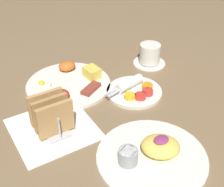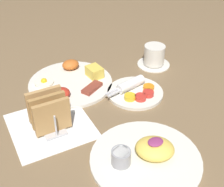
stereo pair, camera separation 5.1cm
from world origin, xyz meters
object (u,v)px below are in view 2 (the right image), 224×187
plate_breakfast (72,81)px  plate_foreground (146,156)px  plate_condiments (135,91)px  toast_rack (49,112)px  coffee_cup (154,56)px

plate_breakfast → plate_foreground: (0.03, -0.41, 0.00)m
plate_foreground → plate_condiments: bearing=64.2°
plate_foreground → toast_rack: toast_rack is taller
plate_breakfast → plate_foreground: size_ratio=1.01×
toast_rack → plate_breakfast: bearing=52.7°
plate_foreground → coffee_cup: (0.28, 0.39, 0.02)m
plate_foreground → toast_rack: (-0.17, 0.23, 0.04)m
plate_breakfast → toast_rack: size_ratio=2.43×
plate_breakfast → plate_foreground: 0.41m
plate_foreground → coffee_cup: 0.48m
plate_foreground → toast_rack: bearing=125.8°
plate_condiments → toast_rack: (-0.29, -0.02, 0.04)m
coffee_cup → plate_foreground: bearing=-126.2°
plate_condiments → plate_foreground: size_ratio=0.70×
plate_breakfast → toast_rack: 0.22m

